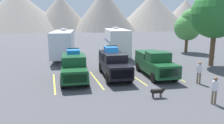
{
  "coord_description": "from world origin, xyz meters",
  "views": [
    {
      "loc": [
        -5.17,
        -15.98,
        5.0
      ],
      "look_at": [
        0.0,
        1.58,
        1.2
      ],
      "focal_mm": 33.58,
      "sensor_mm": 36.0,
      "label": 1
    }
  ],
  "objects_px": {
    "pickup_truck_a": "(74,66)",
    "dog": "(158,91)",
    "pickup_truck_b": "(114,63)",
    "pickup_truck_c": "(155,63)",
    "camper_trailer_a": "(63,43)",
    "person_b": "(215,89)",
    "camper_trailer_b": "(117,42)",
    "person_a": "(199,71)"
  },
  "relations": [
    {
      "from": "pickup_truck_b",
      "to": "pickup_truck_c",
      "type": "distance_m",
      "value": 3.67
    },
    {
      "from": "pickup_truck_b",
      "to": "pickup_truck_c",
      "type": "xyz_separation_m",
      "value": [
        3.58,
        -0.8,
        -0.07
      ]
    },
    {
      "from": "pickup_truck_b",
      "to": "person_b",
      "type": "relative_size",
      "value": 3.53
    },
    {
      "from": "camper_trailer_b",
      "to": "dog",
      "type": "bearing_deg",
      "value": -97.19
    },
    {
      "from": "person_a",
      "to": "person_b",
      "type": "xyz_separation_m",
      "value": [
        -1.82,
        -3.63,
        -0.05
      ]
    },
    {
      "from": "camper_trailer_a",
      "to": "camper_trailer_b",
      "type": "relative_size",
      "value": 1.12
    },
    {
      "from": "camper_trailer_a",
      "to": "pickup_truck_a",
      "type": "bearing_deg",
      "value": -88.58
    },
    {
      "from": "pickup_truck_a",
      "to": "dog",
      "type": "height_order",
      "value": "pickup_truck_a"
    },
    {
      "from": "pickup_truck_a",
      "to": "dog",
      "type": "relative_size",
      "value": 5.47
    },
    {
      "from": "person_b",
      "to": "pickup_truck_a",
      "type": "bearing_deg",
      "value": 134.63
    },
    {
      "from": "camper_trailer_b",
      "to": "camper_trailer_a",
      "type": "bearing_deg",
      "value": 176.05
    },
    {
      "from": "camper_trailer_a",
      "to": "dog",
      "type": "relative_size",
      "value": 8.74
    },
    {
      "from": "person_a",
      "to": "dog",
      "type": "distance_m",
      "value": 4.84
    },
    {
      "from": "pickup_truck_c",
      "to": "person_a",
      "type": "bearing_deg",
      "value": -55.18
    },
    {
      "from": "person_a",
      "to": "person_b",
      "type": "bearing_deg",
      "value": -116.65
    },
    {
      "from": "person_a",
      "to": "dog",
      "type": "bearing_deg",
      "value": -158.63
    },
    {
      "from": "pickup_truck_a",
      "to": "camper_trailer_b",
      "type": "xyz_separation_m",
      "value": [
        6.57,
        8.92,
        0.89
      ]
    },
    {
      "from": "pickup_truck_c",
      "to": "dog",
      "type": "distance_m",
      "value": 5.45
    },
    {
      "from": "pickup_truck_c",
      "to": "pickup_truck_a",
      "type": "bearing_deg",
      "value": 174.24
    },
    {
      "from": "pickup_truck_c",
      "to": "person_b",
      "type": "height_order",
      "value": "pickup_truck_c"
    },
    {
      "from": "dog",
      "to": "camper_trailer_a",
      "type": "bearing_deg",
      "value": 108.34
    },
    {
      "from": "camper_trailer_a",
      "to": "camper_trailer_b",
      "type": "distance_m",
      "value": 6.82
    },
    {
      "from": "pickup_truck_b",
      "to": "person_b",
      "type": "xyz_separation_m",
      "value": [
        3.95,
        -7.58,
        -0.25
      ]
    },
    {
      "from": "pickup_truck_a",
      "to": "pickup_truck_c",
      "type": "xyz_separation_m",
      "value": [
        7.02,
        -0.71,
        -0.03
      ]
    },
    {
      "from": "camper_trailer_a",
      "to": "camper_trailer_b",
      "type": "xyz_separation_m",
      "value": [
        6.81,
        -0.47,
        0.07
      ]
    },
    {
      "from": "pickup_truck_c",
      "to": "dog",
      "type": "relative_size",
      "value": 5.67
    },
    {
      "from": "pickup_truck_a",
      "to": "camper_trailer_a",
      "type": "bearing_deg",
      "value": 91.42
    },
    {
      "from": "pickup_truck_a",
      "to": "person_b",
      "type": "xyz_separation_m",
      "value": [
        7.39,
        -7.49,
        -0.22
      ]
    },
    {
      "from": "person_b",
      "to": "dog",
      "type": "height_order",
      "value": "person_b"
    },
    {
      "from": "pickup_truck_c",
      "to": "camper_trailer_b",
      "type": "relative_size",
      "value": 0.73
    },
    {
      "from": "pickup_truck_b",
      "to": "person_a",
      "type": "distance_m",
      "value": 6.99
    },
    {
      "from": "camper_trailer_a",
      "to": "pickup_truck_b",
      "type": "bearing_deg",
      "value": -68.43
    },
    {
      "from": "camper_trailer_a",
      "to": "person_a",
      "type": "height_order",
      "value": "camper_trailer_a"
    },
    {
      "from": "person_a",
      "to": "pickup_truck_c",
      "type": "bearing_deg",
      "value": 124.82
    },
    {
      "from": "dog",
      "to": "person_b",
      "type": "bearing_deg",
      "value": -35.32
    },
    {
      "from": "pickup_truck_c",
      "to": "person_a",
      "type": "relative_size",
      "value": 3.3
    },
    {
      "from": "pickup_truck_b",
      "to": "camper_trailer_b",
      "type": "height_order",
      "value": "camper_trailer_b"
    },
    {
      "from": "dog",
      "to": "pickup_truck_c",
      "type": "bearing_deg",
      "value": 65.01
    },
    {
      "from": "camper_trailer_b",
      "to": "person_a",
      "type": "relative_size",
      "value": 4.54
    },
    {
      "from": "pickup_truck_c",
      "to": "camper_trailer_a",
      "type": "relative_size",
      "value": 0.65
    },
    {
      "from": "pickup_truck_b",
      "to": "pickup_truck_a",
      "type": "bearing_deg",
      "value": -178.56
    },
    {
      "from": "pickup_truck_a",
      "to": "person_a",
      "type": "relative_size",
      "value": 3.19
    }
  ]
}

